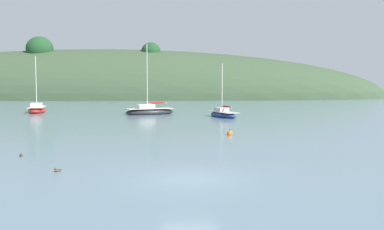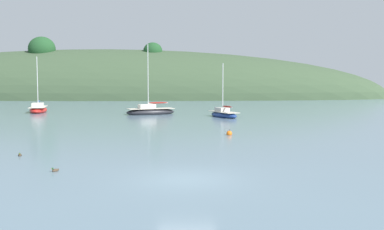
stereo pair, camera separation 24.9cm
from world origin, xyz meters
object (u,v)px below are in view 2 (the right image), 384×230
Objects in this scene: sailboat_red_portside at (38,109)px; duck_straggler at (20,155)px; sailboat_cream_ketch at (224,114)px; mooring_buoy_channel at (229,134)px; sailboat_blue_center at (150,111)px; duck_lead at (55,170)px.

duck_straggler is (11.91, -34.88, -0.34)m from sailboat_red_portside.
sailboat_cream_ketch is 17.38m from mooring_buoy_channel.
duck_lead is (-0.53, -35.30, -0.34)m from sailboat_blue_center.
sailboat_blue_center is 23.20m from mooring_buoy_channel.
duck_straggler is at bearing -115.70° from sailboat_cream_ketch.
sailboat_cream_ketch is at bearing 72.77° from duck_lead.
sailboat_blue_center is at bearing 89.14° from duck_lead.
sailboat_cream_ketch is 15.38× the size of duck_straggler.
sailboat_blue_center reaches higher than mooring_buoy_channel.
duck_lead is (15.25, -39.00, -0.34)m from sailboat_red_portside.
mooring_buoy_channel is 16.41m from duck_lead.
sailboat_red_portside is at bearing 111.35° from duck_lead.
duck_lead is (-9.01, -13.72, -0.07)m from mooring_buoy_channel.
sailboat_red_portside is 18.50× the size of duck_straggler.
sailboat_cream_ketch is 32.55m from duck_lead.
sailboat_red_portside reaches higher than duck_lead.
mooring_buoy_channel is (-0.63, -17.37, -0.22)m from sailboat_cream_ketch.
sailboat_blue_center is at bearing 82.93° from duck_straggler.
sailboat_red_portside is (-15.78, 3.69, -0.00)m from sailboat_blue_center.
sailboat_blue_center is (-9.11, 4.22, 0.06)m from sailboat_cream_ketch.
sailboat_blue_center is 21.64× the size of duck_straggler.
sailboat_blue_center reaches higher than sailboat_red_portside.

